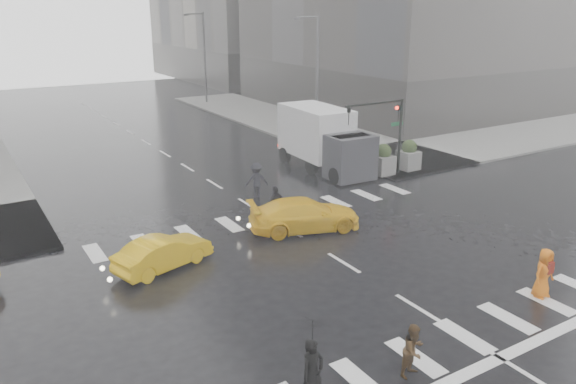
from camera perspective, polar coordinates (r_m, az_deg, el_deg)
ground at (r=22.02m, az=5.69°, el=-7.18°), size 120.00×120.00×0.00m
sidewalk_ne at (r=46.86m, az=11.88°, el=6.37°), size 35.00×35.00×0.15m
road_markings at (r=22.01m, az=5.69°, el=-7.16°), size 18.00×48.00×0.01m
traffic_signal_pole at (r=32.42m, az=10.08°, el=6.95°), size 4.45×0.42×4.50m
street_lamp_near at (r=41.10m, az=2.82°, el=11.99°), size 2.15×0.22×9.00m
street_lamp_far at (r=58.63m, az=-8.60°, el=13.69°), size 2.15×0.22×9.00m
planter_west at (r=31.81m, az=6.91°, el=2.74°), size 1.10×1.10×1.80m
planter_mid at (r=33.06m, az=9.64°, el=3.21°), size 1.10×1.10×1.80m
planter_east at (r=34.38m, az=12.16°, el=3.64°), size 1.10×1.10×1.80m
pedestrian_black at (r=14.03m, az=2.54°, el=-15.81°), size 1.10×1.11×2.43m
pedestrian_brown at (r=15.84m, az=12.66°, el=-15.40°), size 0.84×0.72×1.52m
pedestrian_orange at (r=21.01m, az=24.56°, el=-7.49°), size 0.86×0.57×1.76m
pedestrian_far_a at (r=25.71m, az=-1.28°, el=-1.22°), size 1.08×0.76×1.70m
pedestrian_far_b at (r=29.02m, az=-3.23°, el=1.20°), size 1.34×1.00×1.85m
taxi_mid at (r=21.77m, az=-12.55°, el=-6.03°), size 4.05×2.38×1.26m
taxi_rear at (r=24.79m, az=1.70°, el=-2.30°), size 4.75×3.15×1.43m
box_truck at (r=33.76m, az=3.73°, el=5.48°), size 2.62×6.98×3.71m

